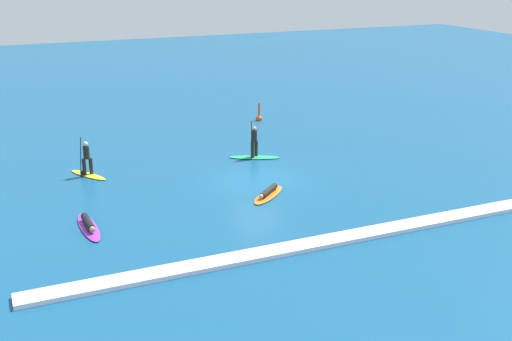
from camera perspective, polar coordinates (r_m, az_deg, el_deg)
The scene contains 7 objects.
ground_plane at distance 32.04m, azimuth -0.00°, elevation -0.85°, with size 120.00×120.00×0.00m, color navy.
surfer_on_orange_board at distance 29.88m, azimuth 1.11°, elevation -2.08°, with size 2.57×2.41×0.38m.
surfer_on_yellow_board at distance 33.60m, azimuth -15.01°, elevation 0.43°, with size 1.80×2.51×2.10m.
surfer_on_purple_board at distance 27.26m, azimuth -14.91°, elevation -4.82°, with size 0.82×3.24×0.41m.
surfer_on_green_board at distance 35.38m, azimuth -0.16°, elevation 1.85°, with size 2.89×1.86×2.15m.
marker_buoy at distance 43.81m, azimuth 0.28°, elevation 4.84°, with size 0.46×0.46×1.34m.
wave_crest at distance 25.39m, azimuth 7.23°, elevation -6.22°, with size 24.20×0.90×0.18m, color white.
Camera 1 is at (-11.96, -27.71, 10.74)m, focal length 44.24 mm.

